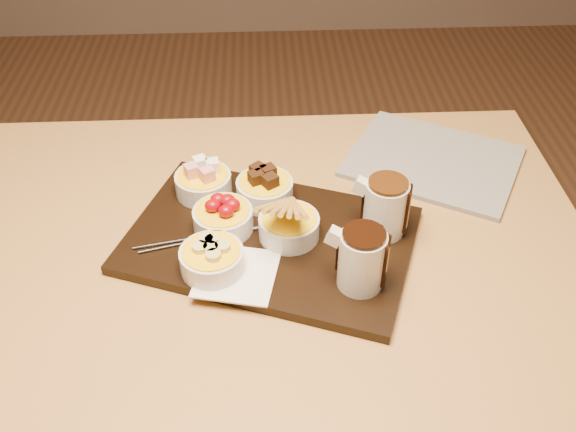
{
  "coord_description": "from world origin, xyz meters",
  "views": [
    {
      "loc": [
        0.05,
        -0.79,
        1.48
      ],
      "look_at": [
        0.08,
        -0.0,
        0.81
      ],
      "focal_mm": 40.0,
      "sensor_mm": 36.0,
      "label": 1
    }
  ],
  "objects_px": {
    "serving_board": "(270,240)",
    "pitcher_dark_chocolate": "(362,260)",
    "pitcher_milk_chocolate": "(385,208)",
    "newspaper": "(433,161)",
    "bowl_strawberries": "(223,220)",
    "dining_table": "(241,284)"
  },
  "relations": [
    {
      "from": "bowl_strawberries",
      "to": "pitcher_dark_chocolate",
      "type": "xyz_separation_m",
      "value": [
        0.21,
        -0.14,
        0.03
      ]
    },
    {
      "from": "pitcher_dark_chocolate",
      "to": "pitcher_milk_chocolate",
      "type": "xyz_separation_m",
      "value": [
        0.05,
        0.12,
        0.0
      ]
    },
    {
      "from": "bowl_strawberries",
      "to": "pitcher_milk_chocolate",
      "type": "distance_m",
      "value": 0.27
    },
    {
      "from": "dining_table",
      "to": "pitcher_milk_chocolate",
      "type": "height_order",
      "value": "pitcher_milk_chocolate"
    },
    {
      "from": "serving_board",
      "to": "pitcher_dark_chocolate",
      "type": "relative_size",
      "value": 4.79
    },
    {
      "from": "pitcher_dark_chocolate",
      "to": "newspaper",
      "type": "relative_size",
      "value": 0.31
    },
    {
      "from": "bowl_strawberries",
      "to": "pitcher_milk_chocolate",
      "type": "xyz_separation_m",
      "value": [
        0.27,
        -0.02,
        0.03
      ]
    },
    {
      "from": "pitcher_dark_chocolate",
      "to": "pitcher_milk_chocolate",
      "type": "bearing_deg",
      "value": 85.6
    },
    {
      "from": "dining_table",
      "to": "pitcher_milk_chocolate",
      "type": "distance_m",
      "value": 0.29
    },
    {
      "from": "serving_board",
      "to": "dining_table",
      "type": "bearing_deg",
      "value": -163.46
    },
    {
      "from": "dining_table",
      "to": "newspaper",
      "type": "bearing_deg",
      "value": 29.41
    },
    {
      "from": "pitcher_dark_chocolate",
      "to": "newspaper",
      "type": "bearing_deg",
      "value": 80.57
    },
    {
      "from": "bowl_strawberries",
      "to": "newspaper",
      "type": "height_order",
      "value": "bowl_strawberries"
    },
    {
      "from": "bowl_strawberries",
      "to": "pitcher_milk_chocolate",
      "type": "bearing_deg",
      "value": -3.98
    },
    {
      "from": "serving_board",
      "to": "pitcher_dark_chocolate",
      "type": "bearing_deg",
      "value": -19.98
    },
    {
      "from": "serving_board",
      "to": "bowl_strawberries",
      "type": "relative_size",
      "value": 4.6
    },
    {
      "from": "serving_board",
      "to": "newspaper",
      "type": "bearing_deg",
      "value": 54.18
    },
    {
      "from": "dining_table",
      "to": "pitcher_milk_chocolate",
      "type": "relative_size",
      "value": 12.51
    },
    {
      "from": "pitcher_milk_chocolate",
      "to": "newspaper",
      "type": "bearing_deg",
      "value": 77.95
    },
    {
      "from": "dining_table",
      "to": "serving_board",
      "type": "relative_size",
      "value": 2.61
    },
    {
      "from": "dining_table",
      "to": "pitcher_milk_chocolate",
      "type": "bearing_deg",
      "value": 0.25
    },
    {
      "from": "pitcher_milk_chocolate",
      "to": "newspaper",
      "type": "distance_m",
      "value": 0.26
    }
  ]
}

